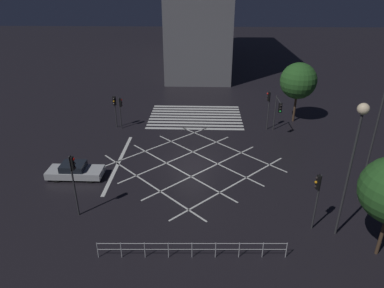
{
  "coord_description": "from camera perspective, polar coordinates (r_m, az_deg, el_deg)",
  "views": [
    {
      "loc": [
        -0.92,
        26.16,
        14.34
      ],
      "look_at": [
        0.0,
        0.0,
        1.88
      ],
      "focal_mm": 32.0,
      "sensor_mm": 36.0,
      "label": 1
    }
  ],
  "objects": [
    {
      "name": "traffic_light_sw_cross",
      "position": [
        35.49,
        14.16,
        5.69
      ],
      "size": [
        0.36,
        2.43,
        3.81
      ],
      "rotation": [
        0.0,
        0.0,
        1.57
      ],
      "color": "#2D2D30",
      "rests_on": "ground_plane"
    },
    {
      "name": "traffic_light_se_main",
      "position": [
        36.88,
        -11.82,
        6.08
      ],
      "size": [
        0.39,
        0.36,
        3.4
      ],
      "rotation": [
        0.0,
        0.0,
        3.14
      ],
      "color": "#2D2D30",
      "rests_on": "ground_plane"
    },
    {
      "name": "street_tree_far",
      "position": [
        39.24,
        17.3,
        10.0
      ],
      "size": [
        3.91,
        3.91,
        6.6
      ],
      "color": "#473323",
      "rests_on": "ground_plane"
    },
    {
      "name": "pedestrian_railing",
      "position": [
        20.26,
        -0.0,
        -16.97
      ],
      "size": [
        10.79,
        0.43,
        1.05
      ],
      "rotation": [
        0.0,
        0.0,
        -3.11
      ],
      "color": "#B7B7BC",
      "rests_on": "ground_plane"
    },
    {
      "name": "traffic_light_se_cross",
      "position": [
        37.18,
        -12.77,
        6.28
      ],
      "size": [
        0.36,
        0.39,
        3.52
      ],
      "rotation": [
        0.0,
        0.0,
        1.57
      ],
      "color": "#2D2D30",
      "rests_on": "ground_plane"
    },
    {
      "name": "road_markings",
      "position": [
        37.35,
        -0.03,
        2.89
      ],
      "size": [
        16.05,
        23.27,
        0.01
      ],
      "color": "silver",
      "rests_on": "ground_plane"
    },
    {
      "name": "traffic_light_nw_main",
      "position": [
        22.3,
        20.12,
        -7.38
      ],
      "size": [
        0.39,
        0.36,
        3.95
      ],
      "color": "#2D2D30",
      "rests_on": "ground_plane"
    },
    {
      "name": "traffic_light_ne_main",
      "position": [
        23.24,
        -19.15,
        -4.78
      ],
      "size": [
        0.39,
        0.36,
        4.48
      ],
      "rotation": [
        0.0,
        0.0,
        3.14
      ],
      "color": "#2D2D30",
      "rests_on": "ground_plane"
    },
    {
      "name": "street_lamp_east",
      "position": [
        25.08,
        29.21,
        6.28
      ],
      "size": [
        0.62,
        0.62,
        9.92
      ],
      "color": "#2D2D30",
      "rests_on": "ground_plane"
    },
    {
      "name": "waiting_car",
      "position": [
        29.07,
        -18.92,
        -4.26
      ],
      "size": [
        4.41,
        1.76,
        1.27
      ],
      "rotation": [
        0.0,
        0.0,
        3.14
      ],
      "color": "#B7BABC",
      "rests_on": "ground_plane"
    },
    {
      "name": "traffic_light_sw_main",
      "position": [
        36.54,
        12.61,
        6.7
      ],
      "size": [
        0.39,
        0.36,
        4.15
      ],
      "color": "#2D2D30",
      "rests_on": "ground_plane"
    },
    {
      "name": "street_lamp_west",
      "position": [
        20.72,
        25.8,
        1.08
      ],
      "size": [
        0.64,
        0.64,
        8.61
      ],
      "color": "#2D2D30",
      "rests_on": "ground_plane"
    },
    {
      "name": "ground_plane",
      "position": [
        29.84,
        -0.0,
        -3.26
      ],
      "size": [
        200.0,
        200.0,
        0.0
      ],
      "primitive_type": "plane",
      "color": "black"
    }
  ]
}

